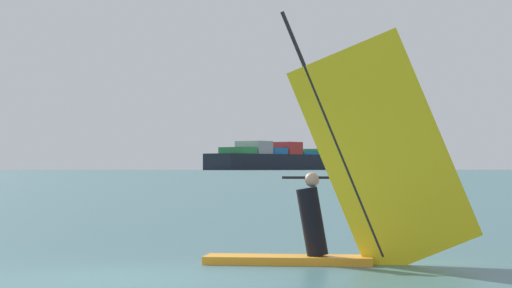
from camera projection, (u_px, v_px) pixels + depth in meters
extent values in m
plane|color=#386066|center=(121.00, 278.00, 13.81)|extent=(4000.00, 4000.00, 0.00)
cube|color=orange|center=(289.00, 260.00, 15.93)|extent=(2.59, 1.00, 0.12)
cylinder|color=black|center=(332.00, 133.00, 15.89)|extent=(1.56, 0.23, 3.69)
cube|color=yellow|center=(383.00, 153.00, 15.79)|extent=(2.88, 0.37, 3.74)
cylinder|color=black|center=(341.00, 178.00, 15.86)|extent=(1.76, 0.24, 0.04)
cylinder|color=black|center=(312.00, 222.00, 15.90)|extent=(0.52, 0.37, 1.06)
sphere|color=tan|center=(312.00, 180.00, 15.92)|extent=(0.22, 0.22, 0.22)
cube|color=black|center=(293.00, 162.00, 898.59)|extent=(110.12, 187.81, 12.97)
cube|color=silver|center=(343.00, 144.00, 956.28)|extent=(29.21, 24.84, 20.83)
cylinder|color=black|center=(342.00, 129.00, 956.59)|extent=(4.00, 4.00, 6.00)
cube|color=#2D8C47|center=(313.00, 152.00, 921.20)|extent=(30.72, 27.35, 5.20)
cube|color=#1E66AD|center=(299.00, 153.00, 905.59)|extent=(30.72, 27.35, 2.60)
cube|color=red|center=(284.00, 148.00, 890.10)|extent=(30.72, 27.35, 10.40)
cube|color=#1E66AD|center=(269.00, 151.00, 874.46)|extent=(30.72, 27.35, 5.20)
cube|color=#99999E|center=(254.00, 148.00, 858.93)|extent=(30.72, 27.35, 10.40)
cube|color=#2D8C47|center=(238.00, 150.00, 843.29)|extent=(30.72, 27.35, 5.20)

